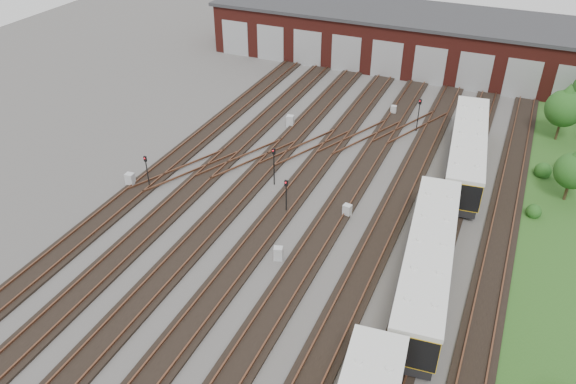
% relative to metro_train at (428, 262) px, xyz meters
% --- Properties ---
extents(ground, '(120.00, 120.00, 0.00)m').
position_rel_metro_train_xyz_m(ground, '(-10.00, 0.02, -1.99)').
color(ground, '#484543').
rests_on(ground, ground).
extents(track_network, '(30.40, 70.00, 0.33)m').
position_rel_metro_train_xyz_m(track_network, '(-10.17, 0.60, -1.88)').
color(track_network, black).
rests_on(track_network, ground).
extents(maintenance_shed, '(51.00, 12.50, 6.35)m').
position_rel_metro_train_xyz_m(maintenance_shed, '(-10.01, 39.99, 1.22)').
color(maintenance_shed, '#531A14').
rests_on(maintenance_shed, ground).
extents(grass_verge, '(8.00, 55.00, 0.05)m').
position_rel_metro_train_xyz_m(grass_verge, '(9.00, 10.02, -1.96)').
color(grass_verge, '#204C19').
rests_on(grass_verge, ground).
extents(metro_train, '(4.42, 47.86, 3.23)m').
position_rel_metro_train_xyz_m(metro_train, '(0.00, 0.00, 0.00)').
color(metro_train, black).
rests_on(metro_train, ground).
extents(signal_mast_0, '(0.24, 0.22, 2.95)m').
position_rel_metro_train_xyz_m(signal_mast_0, '(-23.41, 2.68, -0.10)').
color(signal_mast_0, black).
rests_on(signal_mast_0, ground).
extents(signal_mast_1, '(0.26, 0.24, 2.90)m').
position_rel_metro_train_xyz_m(signal_mast_1, '(-11.58, 4.00, -0.12)').
color(signal_mast_1, black).
rests_on(signal_mast_1, ground).
extents(signal_mast_2, '(0.28, 0.26, 3.42)m').
position_rel_metro_train_xyz_m(signal_mast_2, '(-14.12, 7.25, 0.18)').
color(signal_mast_2, black).
rests_on(signal_mast_2, ground).
extents(signal_mast_3, '(0.28, 0.26, 3.35)m').
position_rel_metro_train_xyz_m(signal_mast_3, '(-5.45, 21.77, 0.14)').
color(signal_mast_3, black).
rests_on(signal_mast_3, ground).
extents(relay_cabinet_0, '(0.72, 0.61, 1.14)m').
position_rel_metro_train_xyz_m(relay_cabinet_0, '(-25.00, 2.32, -1.42)').
color(relay_cabinet_0, '#B4B7B9').
rests_on(relay_cabinet_0, ground).
extents(relay_cabinet_1, '(0.78, 0.68, 1.15)m').
position_rel_metro_train_xyz_m(relay_cabinet_1, '(-17.22, 17.74, -1.41)').
color(relay_cabinet_1, '#B4B7B9').
rests_on(relay_cabinet_1, ground).
extents(relay_cabinet_2, '(0.74, 0.67, 1.02)m').
position_rel_metro_train_xyz_m(relay_cabinet_2, '(-9.80, -1.40, -1.48)').
color(relay_cabinet_2, '#B4B7B9').
rests_on(relay_cabinet_2, ground).
extents(relay_cabinet_3, '(0.58, 0.49, 0.93)m').
position_rel_metro_train_xyz_m(relay_cabinet_3, '(-8.52, 24.63, -1.52)').
color(relay_cabinet_3, '#B4B7B9').
rests_on(relay_cabinet_3, ground).
extents(relay_cabinet_4, '(0.68, 0.60, 1.01)m').
position_rel_metro_train_xyz_m(relay_cabinet_4, '(-7.10, 5.39, -1.48)').
color(relay_cabinet_4, '#B4B7B9').
rests_on(relay_cabinet_4, ground).
extents(tree_0, '(3.45, 3.45, 5.72)m').
position_rel_metro_train_xyz_m(tree_0, '(7.16, 25.28, 1.69)').
color(tree_0, '#362A18').
rests_on(tree_0, ground).
extents(tree_3, '(2.87, 2.87, 4.75)m').
position_rel_metro_train_xyz_m(tree_3, '(8.15, 14.51, 1.06)').
color(tree_3, '#362A18').
rests_on(tree_3, ground).
extents(bush_0, '(1.16, 1.16, 1.16)m').
position_rel_metro_train_xyz_m(bush_0, '(6.00, 11.13, -1.40)').
color(bush_0, '#174714').
rests_on(bush_0, ground).
extents(bush_1, '(1.43, 1.43, 1.43)m').
position_rel_metro_train_xyz_m(bush_1, '(6.32, 17.71, -1.27)').
color(bush_1, '#174714').
rests_on(bush_1, ground).
extents(bush_2, '(1.59, 1.59, 1.59)m').
position_rel_metro_train_xyz_m(bush_2, '(8.12, 19.36, -1.19)').
color(bush_2, '#174714').
rests_on(bush_2, ground).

